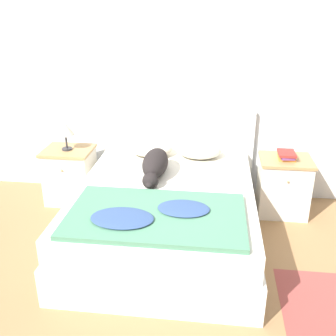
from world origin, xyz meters
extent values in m
plane|color=#997047|center=(0.00, 0.00, 0.00)|extent=(16.00, 16.00, 0.00)
cube|color=silver|center=(0.00, 2.13, 1.27)|extent=(9.00, 0.06, 2.55)
cube|color=white|center=(-0.07, 1.04, 0.16)|extent=(1.61, 2.00, 0.32)
cube|color=silver|center=(-0.07, 1.04, 0.44)|extent=(1.55, 1.94, 0.24)
cube|color=white|center=(-0.07, 2.06, 0.49)|extent=(1.69, 0.04, 0.98)
cylinder|color=white|center=(-0.07, 2.06, 0.98)|extent=(1.69, 0.06, 0.06)
cube|color=silver|center=(-1.22, 1.72, 0.29)|extent=(0.50, 0.42, 0.58)
cube|color=tan|center=(-1.22, 1.72, 0.60)|extent=(0.52, 0.45, 0.03)
sphere|color=tan|center=(-1.22, 1.51, 0.45)|extent=(0.02, 0.02, 0.02)
cube|color=silver|center=(1.08, 1.72, 0.29)|extent=(0.50, 0.42, 0.58)
cube|color=tan|center=(1.08, 1.72, 0.60)|extent=(0.52, 0.45, 0.03)
sphere|color=tan|center=(1.08, 1.51, 0.45)|extent=(0.02, 0.02, 0.02)
ellipsoid|color=beige|center=(-0.33, 1.80, 0.63)|extent=(0.46, 0.36, 0.15)
ellipsoid|color=beige|center=(0.19, 1.80, 0.63)|extent=(0.46, 0.36, 0.15)
cube|color=#4C8466|center=(-0.07, 0.49, 0.58)|extent=(1.35, 0.82, 0.04)
ellipsoid|color=#334C7F|center=(-0.31, 0.37, 0.61)|extent=(0.47, 0.33, 0.03)
ellipsoid|color=#334C7F|center=(0.13, 0.57, 0.61)|extent=(0.40, 0.29, 0.03)
ellipsoid|color=black|center=(-0.20, 1.30, 0.67)|extent=(0.24, 0.53, 0.23)
sphere|color=black|center=(-0.20, 1.00, 0.62)|extent=(0.15, 0.15, 0.15)
ellipsoid|color=black|center=(-0.20, 0.94, 0.61)|extent=(0.07, 0.08, 0.06)
cone|color=black|center=(-0.24, 1.02, 0.68)|extent=(0.05, 0.05, 0.05)
cone|color=black|center=(-0.16, 1.02, 0.68)|extent=(0.05, 0.05, 0.05)
ellipsoid|color=black|center=(-0.16, 1.53, 0.61)|extent=(0.15, 0.23, 0.08)
cube|color=orange|center=(1.08, 1.73, 0.62)|extent=(0.17, 0.20, 0.03)
cube|color=#703D7F|center=(1.08, 1.71, 0.65)|extent=(0.14, 0.21, 0.03)
cube|color=#AD2D28|center=(1.08, 1.71, 0.67)|extent=(0.17, 0.22, 0.02)
cylinder|color=#2D2D33|center=(-1.22, 1.71, 0.62)|extent=(0.11, 0.11, 0.02)
cylinder|color=#2D2D33|center=(-1.22, 1.71, 0.71)|extent=(0.02, 0.02, 0.15)
cone|color=beige|center=(-1.22, 1.71, 0.85)|extent=(0.19, 0.19, 0.14)
camera|label=1|loc=(0.34, -2.09, 2.08)|focal=42.00mm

